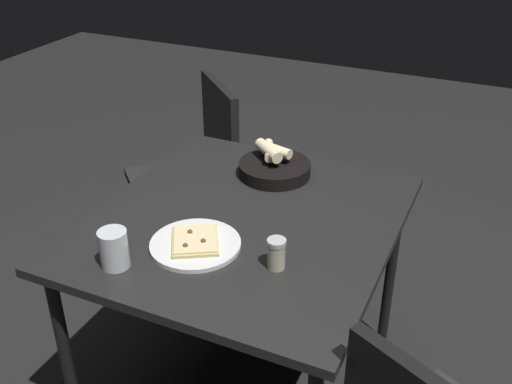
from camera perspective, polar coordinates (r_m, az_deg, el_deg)
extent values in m
cube|color=black|center=(1.93, -1.14, -2.85)|extent=(0.94, 1.03, 0.03)
cylinder|color=black|center=(2.06, -17.54, -15.25)|extent=(0.04, 0.04, 0.72)
cylinder|color=black|center=(2.63, -4.89, -3.04)|extent=(0.04, 0.04, 0.72)
cylinder|color=black|center=(2.40, 12.71, -7.33)|extent=(0.04, 0.04, 0.72)
cylinder|color=white|center=(1.79, -5.80, -5.00)|extent=(0.27, 0.27, 0.01)
cube|color=tan|center=(1.78, -5.82, -4.68)|extent=(0.20, 0.21, 0.01)
cube|color=beige|center=(1.78, -5.83, -4.47)|extent=(0.18, 0.19, 0.01)
sphere|color=brown|center=(1.80, -6.32, -3.81)|extent=(0.02, 0.02, 0.02)
sphere|color=brown|center=(1.75, -6.75, -5.09)|extent=(0.02, 0.02, 0.02)
sphere|color=brown|center=(1.76, -5.05, -4.67)|extent=(0.02, 0.02, 0.02)
cylinder|color=black|center=(2.17, 1.79, 2.21)|extent=(0.26, 0.26, 0.05)
cylinder|color=beige|center=(2.15, 1.20, 3.96)|extent=(0.13, 0.12, 0.04)
cylinder|color=beige|center=(2.16, 2.08, 3.98)|extent=(0.12, 0.07, 0.04)
cylinder|color=beige|center=(2.17, 1.24, 3.99)|extent=(0.09, 0.14, 0.03)
cylinder|color=red|center=(2.14, 3.05, 1.64)|extent=(0.06, 0.06, 0.03)
cylinder|color=silver|center=(1.72, -13.38, -5.29)|extent=(0.08, 0.08, 0.11)
cylinder|color=gold|center=(1.73, -13.33, -5.66)|extent=(0.07, 0.07, 0.08)
cylinder|color=#BFB299|center=(1.68, 1.95, -6.11)|extent=(0.05, 0.05, 0.08)
cylinder|color=maroon|center=(1.69, 1.94, -6.58)|extent=(0.04, 0.04, 0.04)
cylinder|color=#B7B7BC|center=(1.65, 1.98, -4.80)|extent=(0.05, 0.05, 0.01)
cube|color=black|center=(2.79, -7.20, 0.77)|extent=(0.62, 0.62, 0.04)
cube|color=black|center=(2.73, -3.44, 5.93)|extent=(0.32, 0.32, 0.44)
cylinder|color=black|center=(3.03, -11.32, -2.12)|extent=(0.03, 0.03, 0.42)
cylinder|color=black|center=(2.72, -9.74, -6.03)|extent=(0.03, 0.03, 0.42)
cylinder|color=black|center=(3.10, -4.46, -0.83)|extent=(0.03, 0.03, 0.42)
cylinder|color=black|center=(2.79, -2.12, -4.47)|extent=(0.03, 0.03, 0.42)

